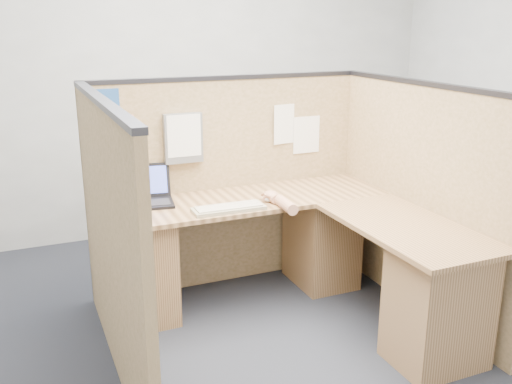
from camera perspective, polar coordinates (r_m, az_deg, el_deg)
name	(u,v)px	position (r m, az deg, el deg)	size (l,w,h in m)	color
floor	(289,341)	(3.62, 3.27, -14.70)	(5.00, 5.00, 0.00)	#1E202B
wall_back	(179,79)	(5.23, -7.69, 11.18)	(5.00, 5.00, 0.00)	#9A9E9F
cubicle_partitions	(261,203)	(3.66, 0.50, -1.12)	(2.06, 1.83, 1.53)	brown
l_desk	(295,261)	(3.74, 3.96, -6.86)	(1.95, 1.75, 0.73)	brown
laptop	(145,194)	(3.85, -11.01, -0.19)	(0.36, 0.36, 0.24)	black
keyboard	(229,208)	(3.63, -2.75, -1.63)	(0.47, 0.17, 0.03)	gray
mouse	(271,198)	(3.81, 1.46, -0.62)	(0.11, 0.07, 0.05)	silver
hand_forearm	(281,202)	(3.69, 2.50, -0.96)	(0.11, 0.39, 0.08)	tan
blue_poster	(105,108)	(3.81, -14.83, 8.08)	(0.19, 0.00, 0.25)	navy
american_flag	(115,128)	(3.82, -13.92, 6.24)	(0.21, 0.01, 0.35)	olive
file_holder	(183,138)	(3.92, -7.29, 5.38)	(0.27, 0.05, 0.34)	slate
paper_left	(287,124)	(4.22, 3.14, 6.82)	(0.23, 0.00, 0.29)	white
paper_right	(306,135)	(4.32, 5.07, 5.72)	(0.22, 0.00, 0.28)	white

